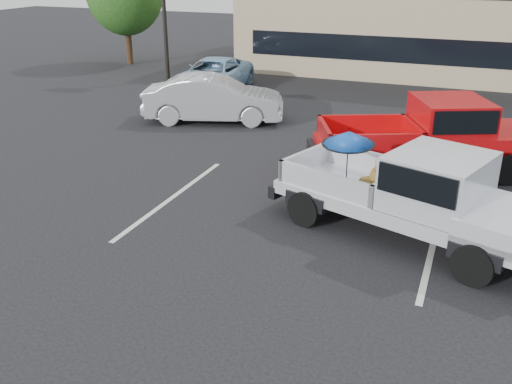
# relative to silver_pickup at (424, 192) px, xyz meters

# --- Properties ---
(ground) EXTENTS (90.00, 90.00, 0.00)m
(ground) POSITION_rel_silver_pickup_xyz_m (-2.71, -1.89, -1.05)
(ground) COLOR black
(ground) RESTS_ON ground
(stripe_left) EXTENTS (0.12, 5.00, 0.01)m
(stripe_left) POSITION_rel_silver_pickup_xyz_m (-5.71, 0.11, -1.05)
(stripe_left) COLOR silver
(stripe_left) RESTS_ON ground
(stripe_right) EXTENTS (0.12, 5.00, 0.01)m
(stripe_right) POSITION_rel_silver_pickup_xyz_m (0.29, 0.11, -1.05)
(stripe_right) COLOR silver
(stripe_right) RESTS_ON ground
(motel_building) EXTENTS (20.40, 8.40, 6.30)m
(motel_building) POSITION_rel_silver_pickup_xyz_m (-0.71, 19.10, 2.15)
(motel_building) COLOR tan
(motel_building) RESTS_ON ground
(silver_pickup) EXTENTS (6.02, 3.72, 2.06)m
(silver_pickup) POSITION_rel_silver_pickup_xyz_m (0.00, 0.00, 0.00)
(silver_pickup) COLOR black
(silver_pickup) RESTS_ON ground
(red_pickup) EXTENTS (6.24, 4.31, 1.95)m
(red_pickup) POSITION_rel_silver_pickup_xyz_m (-0.05, 4.24, 0.02)
(red_pickup) COLOR black
(red_pickup) RESTS_ON ground
(silver_sedan) EXTENTS (5.02, 3.05, 1.56)m
(silver_sedan) POSITION_rel_silver_pickup_xyz_m (-7.71, 6.57, -0.27)
(silver_sedan) COLOR #ADB0B5
(silver_sedan) RESTS_ON ground
(blue_suv) EXTENTS (2.45, 4.91, 1.34)m
(blue_suv) POSITION_rel_silver_pickup_xyz_m (-9.79, 10.84, -0.38)
(blue_suv) COLOR #93BCDC
(blue_suv) RESTS_ON ground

